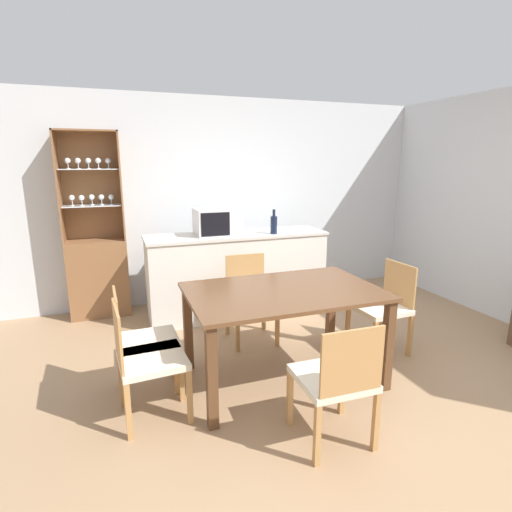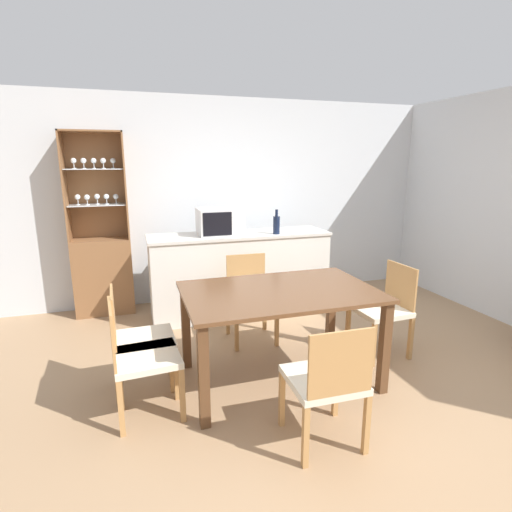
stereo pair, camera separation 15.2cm
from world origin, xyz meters
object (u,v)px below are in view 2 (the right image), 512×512
(dining_chair_side_right_far, at_px, (384,308))
(dining_chair_head_near, at_px, (327,381))
(dining_chair_head_far, at_px, (250,297))
(dining_chair_side_left_near, at_px, (140,357))
(microwave, at_px, (220,221))
(display_cabinet, at_px, (103,261))
(wine_bottle, at_px, (276,224))
(dining_chair_side_left_far, at_px, (139,339))
(dining_table, at_px, (280,303))

(dining_chair_side_right_far, distance_m, dining_chair_head_near, 1.47)
(dining_chair_head_far, bearing_deg, dining_chair_side_right_far, 149.87)
(dining_chair_side_left_near, relative_size, microwave, 1.71)
(display_cabinet, height_order, microwave, display_cabinet)
(wine_bottle, bearing_deg, dining_chair_side_left_far, -141.76)
(dining_chair_head_far, height_order, dining_chair_side_left_near, same)
(dining_chair_side_left_far, bearing_deg, wine_bottle, 126.14)
(display_cabinet, xyz_separation_m, dining_chair_side_left_near, (0.34, -2.21, -0.19))
(dining_chair_head_near, distance_m, dining_chair_side_left_near, 1.29)
(dining_table, bearing_deg, wine_bottle, 70.80)
(dining_table, distance_m, dining_chair_head_near, 0.86)
(dining_table, xyz_separation_m, dining_chair_side_right_far, (1.10, 0.15, -0.23))
(microwave, bearing_deg, dining_table, -85.16)
(dining_table, xyz_separation_m, dining_chair_side_left_near, (-1.10, -0.15, -0.23))
(dining_chair_head_far, xyz_separation_m, microwave, (-0.13, 0.74, 0.67))
(dining_chair_side_right_far, bearing_deg, display_cabinet, 50.52)
(display_cabinet, xyz_separation_m, wine_bottle, (1.93, -0.67, 0.45))
(dining_chair_side_right_far, distance_m, dining_chair_side_left_near, 2.22)
(dining_table, xyz_separation_m, dining_chair_side_left_far, (-1.10, 0.15, -0.23))
(dining_chair_side_left_near, distance_m, microwave, 2.08)
(display_cabinet, relative_size, dining_chair_side_right_far, 2.48)
(display_cabinet, distance_m, dining_chair_head_far, 1.91)
(dining_chair_side_left_far, distance_m, dining_chair_head_near, 1.47)
(dining_chair_head_near, height_order, dining_chair_side_left_near, same)
(dining_chair_side_left_far, bearing_deg, dining_chair_head_near, 46.27)
(dining_chair_head_far, bearing_deg, microwave, -78.08)
(dining_chair_side_left_near, distance_m, wine_bottle, 2.30)
(dining_chair_side_left_far, bearing_deg, dining_chair_head_far, 119.74)
(dining_table, xyz_separation_m, dining_chair_head_far, (0.00, 0.83, -0.23))
(dining_chair_head_near, bearing_deg, dining_chair_side_right_far, 42.84)
(dining_table, relative_size, microwave, 3.07)
(dining_table, xyz_separation_m, dining_chair_head_near, (-0.00, -0.83, -0.23))
(dining_chair_head_near, bearing_deg, wine_bottle, 78.82)
(dining_chair_side_right_far, relative_size, dining_chair_head_near, 1.00)
(dining_chair_side_right_far, relative_size, wine_bottle, 3.04)
(wine_bottle, bearing_deg, dining_table, -109.20)
(display_cabinet, distance_m, microwave, 1.48)
(dining_table, distance_m, dining_chair_side_left_near, 1.13)
(dining_table, height_order, dining_chair_head_far, dining_chair_head_far)
(dining_chair_side_left_near, xyz_separation_m, microwave, (0.97, 1.72, 0.67))
(dining_table, height_order, wine_bottle, wine_bottle)
(dining_table, relative_size, dining_chair_head_far, 1.80)
(dining_table, bearing_deg, dining_chair_side_right_far, 7.76)
(dining_table, relative_size, dining_chair_side_left_far, 1.80)
(dining_chair_head_near, relative_size, wine_bottle, 3.04)
(dining_table, height_order, microwave, microwave)
(dining_chair_side_left_far, relative_size, dining_chair_side_left_near, 1.00)
(dining_chair_side_left_far, height_order, wine_bottle, wine_bottle)
(dining_chair_side_left_near, xyz_separation_m, wine_bottle, (1.58, 1.55, 0.63))
(dining_chair_side_right_far, xyz_separation_m, dining_chair_side_left_near, (-2.20, -0.30, 0.00))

